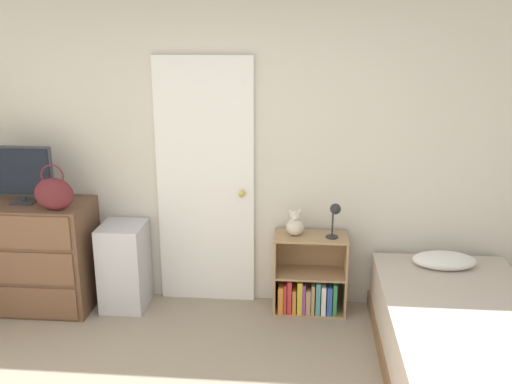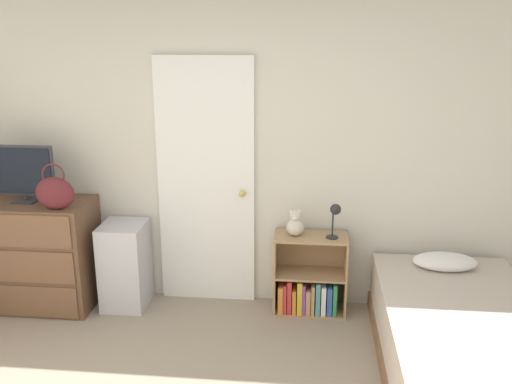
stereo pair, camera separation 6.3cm
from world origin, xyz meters
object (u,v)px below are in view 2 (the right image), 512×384
Objects in this scene: bookshelf at (309,285)px; handbag at (55,193)px; dresser at (35,254)px; desk_lamp at (335,214)px; teddy_bear at (295,224)px; storage_bin at (125,265)px; bed at (463,342)px; tv at (23,173)px.

handbag is at bearing -172.04° from bookshelf.
dresser is 2.46m from desk_lamp.
dresser is at bearing -177.00° from teddy_bear.
desk_lamp is (0.19, -0.03, 0.62)m from bookshelf.
dresser is 0.74m from storage_bin.
storage_bin is 1.44m from teddy_bear.
handbag is at bearing -173.63° from desk_lamp.
dresser is at bearing 168.35° from bed.
tv is 0.38m from handbag.
bookshelf is (2.26, 0.10, -0.90)m from tv.
bed is at bearing -41.62° from desk_lamp.
bookshelf reaches higher than bed.
dresser reaches higher than storage_bin.
desk_lamp is (2.12, 0.24, -0.18)m from handbag.
teddy_bear is 0.33m from desk_lamp.
tv reaches higher than teddy_bear.
dresser is at bearing 151.88° from handbag.
tv reaches higher than bookshelf.
desk_lamp reaches higher than bed.
bookshelf is 0.34× the size of bed.
bookshelf is (1.93, 0.27, -0.80)m from handbag.
desk_lamp is at bearing 1.69° from dresser.
storage_bin is 0.37× the size of bed.
handbag is 2.11m from bookshelf.
handbag is (0.33, -0.17, -0.10)m from tv.
dresser is at bearing -175.05° from storage_bin.
storage_bin is 2.51× the size of desk_lamp.
tv is 1.81× the size of desk_lamp.
bed is at bearing -9.75° from handbag.
desk_lamp reaches higher than dresser.
dresser is 0.68m from handbag.
bed is at bearing -11.62° from tv.
bed is (2.96, -0.51, -0.79)m from handbag.
teddy_bear is (2.14, 0.11, -0.39)m from tv.
dresser is at bearing -6.90° from tv.
dresser is 0.69m from tv.
dresser is 1.36× the size of storage_bin.
handbag reaches higher than bed.
handbag reaches higher than bookshelf.
storage_bin is at bearing -178.41° from bookshelf.
desk_lamp is (0.30, -0.04, 0.11)m from teddy_bear.
tv is 1.09m from storage_bin.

